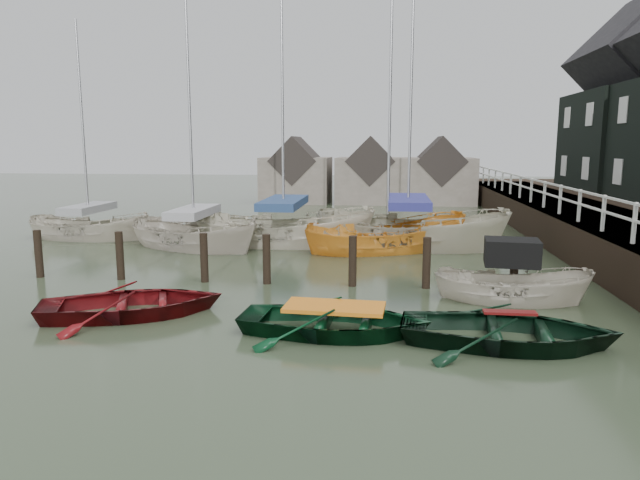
# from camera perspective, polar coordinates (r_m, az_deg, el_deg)

# --- Properties ---
(ground) EXTENTS (120.00, 120.00, 0.00)m
(ground) POSITION_cam_1_polar(r_m,az_deg,el_deg) (13.05, -2.87, -7.67)
(ground) COLOR #2B3522
(ground) RESTS_ON ground
(pier) EXTENTS (3.04, 32.00, 2.70)m
(pier) POSITION_cam_1_polar(r_m,az_deg,el_deg) (23.69, 24.78, 1.02)
(pier) COLOR black
(pier) RESTS_ON ground
(mooring_pilings) EXTENTS (13.72, 0.22, 1.80)m
(mooring_pilings) POSITION_cam_1_polar(r_m,az_deg,el_deg) (15.98, -5.05, -2.63)
(mooring_pilings) COLOR black
(mooring_pilings) RESTS_ON ground
(far_sheds) EXTENTS (14.00, 4.08, 4.39)m
(far_sheds) POSITION_cam_1_polar(r_m,az_deg,el_deg) (38.37, 4.83, 6.51)
(far_sheds) COLOR #665B51
(far_sheds) RESTS_ON ground
(rowboat_red) EXTENTS (4.82, 4.18, 0.84)m
(rowboat_red) POSITION_cam_1_polar(r_m,az_deg,el_deg) (13.85, -18.13, -7.13)
(rowboat_red) COLOR #5A0C0F
(rowboat_red) RESTS_ON ground
(rowboat_green) EXTENTS (4.10, 3.05, 0.82)m
(rowboat_green) POSITION_cam_1_polar(r_m,az_deg,el_deg) (11.94, 1.46, -9.32)
(rowboat_green) COLOR black
(rowboat_green) RESTS_ON ground
(rowboat_dkgreen) EXTENTS (4.38, 3.31, 0.86)m
(rowboat_dkgreen) POSITION_cam_1_polar(r_m,az_deg,el_deg) (11.87, 18.28, -9.93)
(rowboat_dkgreen) COLOR black
(rowboat_dkgreen) RESTS_ON ground
(motorboat) EXTENTS (3.91, 1.85, 2.26)m
(motorboat) POSITION_cam_1_polar(r_m,az_deg,el_deg) (15.02, 18.55, -5.39)
(motorboat) COLOR #BCB3A0
(motorboat) RESTS_ON ground
(sailboat_a) EXTENTS (6.25, 4.40, 11.23)m
(sailboat_a) POSITION_cam_1_polar(r_m,az_deg,el_deg) (22.03, -12.43, -0.60)
(sailboat_a) COLOR #B8AD9D
(sailboat_a) RESTS_ON ground
(sailboat_b) EXTENTS (7.11, 2.69, 12.51)m
(sailboat_b) POSITION_cam_1_polar(r_m,az_deg,el_deg) (22.37, -3.63, -0.26)
(sailboat_b) COLOR beige
(sailboat_b) RESTS_ON ground
(sailboat_c) EXTENTS (6.76, 4.62, 10.41)m
(sailboat_c) POSITION_cam_1_polar(r_m,az_deg,el_deg) (21.23, 6.73, -0.97)
(sailboat_c) COLOR orange
(sailboat_c) RESTS_ON ground
(sailboat_d) EXTENTS (8.05, 4.84, 11.59)m
(sailboat_d) POSITION_cam_1_polar(r_m,az_deg,el_deg) (22.12, 8.71, -0.47)
(sailboat_d) COLOR #BBB7A0
(sailboat_d) RESTS_ON ground
(sailboat_e) EXTENTS (5.54, 2.47, 9.74)m
(sailboat_e) POSITION_cam_1_polar(r_m,az_deg,el_deg) (25.51, -22.00, 0.29)
(sailboat_e) COLOR #BBB2A0
(sailboat_e) RESTS_ON ground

